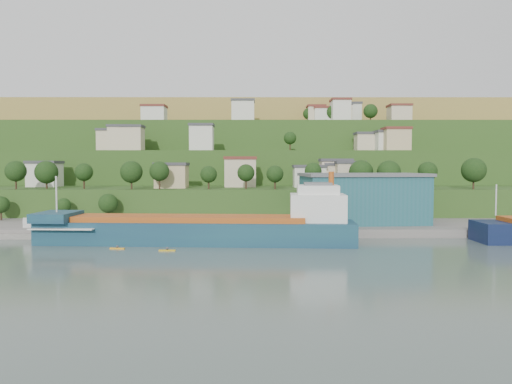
{
  "coord_description": "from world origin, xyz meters",
  "views": [
    {
      "loc": [
        4.9,
        -99.39,
        16.79
      ],
      "look_at": [
        5.13,
        15.0,
        10.71
      ],
      "focal_mm": 35.0,
      "sensor_mm": 36.0,
      "label": 1
    }
  ],
  "objects_px": {
    "cargo_ship_near": "(207,230)",
    "warehouse": "(362,198)",
    "caravan": "(38,224)",
    "kayak_orange": "(117,248)"
  },
  "relations": [
    {
      "from": "warehouse",
      "to": "cargo_ship_near",
      "type": "bearing_deg",
      "value": -155.29
    },
    {
      "from": "cargo_ship_near",
      "to": "caravan",
      "type": "xyz_separation_m",
      "value": [
        -42.25,
        13.2,
        -0.09
      ]
    },
    {
      "from": "cargo_ship_near",
      "to": "caravan",
      "type": "bearing_deg",
      "value": 165.94
    },
    {
      "from": "kayak_orange",
      "to": "warehouse",
      "type": "bearing_deg",
      "value": 34.15
    },
    {
      "from": "warehouse",
      "to": "kayak_orange",
      "type": "bearing_deg",
      "value": -157.44
    },
    {
      "from": "warehouse",
      "to": "caravan",
      "type": "height_order",
      "value": "warehouse"
    },
    {
      "from": "cargo_ship_near",
      "to": "warehouse",
      "type": "height_order",
      "value": "cargo_ship_near"
    },
    {
      "from": "cargo_ship_near",
      "to": "caravan",
      "type": "relative_size",
      "value": 10.67
    },
    {
      "from": "warehouse",
      "to": "caravan",
      "type": "bearing_deg",
      "value": -178.9
    },
    {
      "from": "cargo_ship_near",
      "to": "kayak_orange",
      "type": "bearing_deg",
      "value": -154.13
    }
  ]
}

